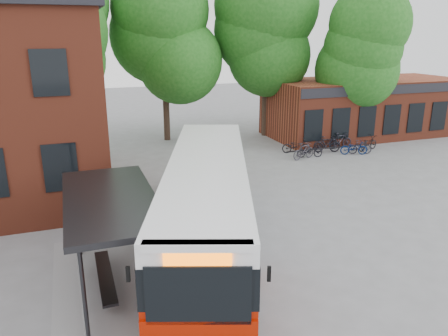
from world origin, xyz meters
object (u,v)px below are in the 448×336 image
object	(u,v)px
bicycle_2	(310,151)
bicycle_extra_0	(368,143)
bicycle_1	(304,151)
bicycle_7	(360,147)
city_bus	(208,204)
bicycle_6	(354,148)
bicycle_3	(327,144)
bicycle_0	(296,146)
bus_shelter	(114,244)
bicycle_5	(340,140)
bicycle_4	(326,142)

from	to	relation	value
bicycle_2	bicycle_extra_0	world-z (taller)	bicycle_extra_0
bicycle_1	bicycle_7	size ratio (longest dim) A/B	1.12
city_bus	bicycle_extra_0	xyz separation A→B (m)	(13.51, 9.05, -1.08)
city_bus	bicycle_7	size ratio (longest dim) A/B	8.31
city_bus	bicycle_2	size ratio (longest dim) A/B	7.76
bicycle_6	bicycle_3	bearing A→B (deg)	70.13
bicycle_0	bicycle_extra_0	xyz separation A→B (m)	(4.58, -0.97, 0.01)
bus_shelter	bicycle_5	xyz separation A→B (m)	(15.48, 11.86, -0.93)
bicycle_7	bicycle_extra_0	size ratio (longest dim) A/B	0.82
bus_shelter	bicycle_extra_0	size ratio (longest dim) A/B	3.91
bus_shelter	bicycle_1	bearing A→B (deg)	40.93
bus_shelter	bicycle_0	size ratio (longest dim) A/B	4.01
bicycle_3	bicycle_4	xyz separation A→B (m)	(0.37, 0.72, -0.06)
bicycle_0	bicycle_extra_0	size ratio (longest dim) A/B	0.98
bicycle_3	bicycle_5	xyz separation A→B (m)	(1.37, 0.58, 0.00)
bicycle_extra_0	bicycle_0	bearing A→B (deg)	59.17
city_bus	bicycle_5	xyz separation A→B (m)	(12.18, 10.12, -1.03)
bicycle_1	bicycle_extra_0	size ratio (longest dim) A/B	0.92
bus_shelter	bicycle_4	xyz separation A→B (m)	(14.48, 12.00, -0.99)
bicycle_0	bicycle_1	xyz separation A→B (m)	(-0.24, -1.36, 0.03)
bicycle_1	bicycle_5	distance (m)	3.79
bicycle_7	bicycle_3	bearing A→B (deg)	74.30
bicycle_3	bicycle_7	bearing A→B (deg)	-107.44
bicycle_extra_0	bicycle_4	bearing A→B (deg)	43.68
bicycle_5	bicycle_extra_0	world-z (taller)	bicycle_5
bicycle_2	bicycle_7	bearing A→B (deg)	-85.01
bicycle_7	bicycle_extra_0	bearing A→B (deg)	-44.31
bicycle_0	bicycle_6	distance (m)	3.49
bicycle_0	bicycle_2	xyz separation A→B (m)	(0.28, -1.15, -0.05)
bicycle_5	bicycle_0	bearing A→B (deg)	89.94
bicycle_0	bicycle_6	world-z (taller)	bicycle_0
bicycle_1	bicycle_3	world-z (taller)	bicycle_3
bicycle_4	bus_shelter	bearing A→B (deg)	132.09
bicycle_5	bicycle_7	bearing A→B (deg)	-170.31
bicycle_4	bicycle_6	xyz separation A→B (m)	(0.89, -1.75, -0.03)
bicycle_2	bicycle_6	size ratio (longest dim) A/B	0.95
bicycle_5	bicycle_1	bearing A→B (deg)	110.87
city_bus	bicycle_6	bearing A→B (deg)	54.56
bus_shelter	bicycle_4	size ratio (longest dim) A/B	4.01
bicycle_1	bicycle_3	xyz separation A→B (m)	(2.13, 0.89, 0.02)
bicycle_0	city_bus	bearing A→B (deg)	156.62
bus_shelter	bicycle_5	distance (m)	19.52
bicycle_0	bicycle_5	bearing A→B (deg)	-69.89
bicycle_extra_0	bicycle_7	bearing A→B (deg)	100.65
bicycle_1	bicycle_4	world-z (taller)	bicycle_1
bicycle_3	bus_shelter	bearing A→B (deg)	143.02
bicycle_0	bicycle_extra_0	distance (m)	4.68
bicycle_0	bicycle_5	world-z (taller)	bicycle_5
bicycle_2	bicycle_4	world-z (taller)	bicycle_4
bus_shelter	bicycle_4	bearing A→B (deg)	39.64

